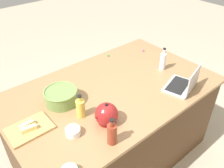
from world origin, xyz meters
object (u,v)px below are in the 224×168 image
(bottle_oil, at_px, (81,108))
(butter_stick_right, at_px, (29,129))
(bottle_soy, at_px, (112,133))
(kettle, at_px, (106,115))
(bottle_vinegar, at_px, (163,61))
(cutting_board, at_px, (30,129))
(mixing_bowl_large, at_px, (61,96))
(ramekin_medium, at_px, (73,132))
(laptop, at_px, (184,84))
(butter_stick_left, at_px, (27,125))

(bottle_oil, height_order, butter_stick_right, bottle_oil)
(bottle_soy, relative_size, kettle, 1.02)
(bottle_vinegar, height_order, cutting_board, bottle_vinegar)
(mixing_bowl_large, bearing_deg, bottle_vinegar, 169.54)
(bottle_oil, bearing_deg, bottle_vinegar, -177.36)
(bottle_soy, bearing_deg, kettle, -118.11)
(bottle_vinegar, distance_m, kettle, 0.95)
(bottle_oil, xyz_separation_m, butter_stick_right, (0.39, -0.09, -0.04))
(cutting_board, relative_size, ramekin_medium, 2.94)
(kettle, bearing_deg, laptop, 172.14)
(laptop, xyz_separation_m, mixing_bowl_large, (0.95, -0.54, 0.02))
(bottle_vinegar, bearing_deg, ramekin_medium, 8.36)
(bottle_oil, xyz_separation_m, kettle, (-0.11, 0.19, -0.00))
(kettle, height_order, butter_stick_right, kettle)
(bottle_soy, height_order, kettle, bottle_soy)
(kettle, distance_m, butter_stick_right, 0.57)
(mixing_bowl_large, xyz_separation_m, butter_stick_left, (0.35, 0.10, -0.03))
(butter_stick_left, relative_size, butter_stick_right, 1.00)
(bottle_vinegar, bearing_deg, laptop, 71.63)
(laptop, xyz_separation_m, kettle, (0.81, -0.11, 0.03))
(mixing_bowl_large, distance_m, bottle_soy, 0.61)
(cutting_board, bearing_deg, bottle_soy, 128.99)
(cutting_board, height_order, ramekin_medium, ramekin_medium)
(kettle, xyz_separation_m, butter_stick_right, (0.50, -0.28, -0.04))
(bottle_soy, xyz_separation_m, kettle, (-0.09, -0.18, -0.01))
(cutting_board, relative_size, butter_stick_left, 2.90)
(bottle_oil, relative_size, ramekin_medium, 1.85)
(mixing_bowl_large, relative_size, bottle_soy, 1.30)
(bottle_soy, bearing_deg, cutting_board, -51.01)
(bottle_oil, height_order, cutting_board, bottle_oil)
(laptop, relative_size, cutting_board, 1.12)
(bottle_vinegar, height_order, kettle, bottle_vinegar)
(bottle_vinegar, relative_size, butter_stick_right, 2.17)
(bottle_vinegar, relative_size, ramekin_medium, 2.19)
(bottle_oil, height_order, butter_stick_left, bottle_oil)
(bottle_oil, relative_size, butter_stick_right, 1.83)
(butter_stick_left, distance_m, butter_stick_right, 0.05)
(laptop, height_order, butter_stick_left, laptop)
(laptop, xyz_separation_m, bottle_soy, (0.90, 0.07, 0.04))
(bottle_vinegar, xyz_separation_m, cutting_board, (1.41, -0.07, -0.09))
(bottle_oil, distance_m, butter_stick_left, 0.41)
(laptop, relative_size, bottle_soy, 1.65)
(bottle_soy, relative_size, butter_stick_left, 1.98)
(mixing_bowl_large, distance_m, ramekin_medium, 0.39)
(kettle, distance_m, ramekin_medium, 0.27)
(mixing_bowl_large, relative_size, ramekin_medium, 2.61)
(bottle_soy, relative_size, butter_stick_right, 1.98)
(bottle_soy, bearing_deg, mixing_bowl_large, -85.96)
(laptop, distance_m, cutting_board, 1.36)
(bottle_soy, bearing_deg, butter_stick_right, -48.90)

